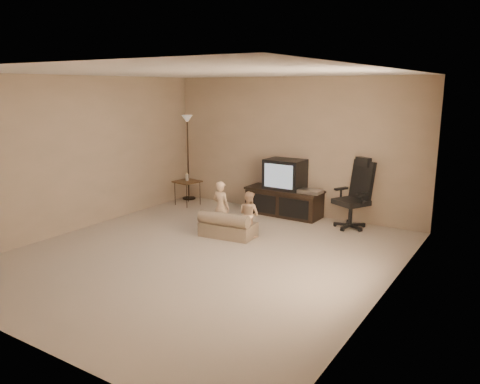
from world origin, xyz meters
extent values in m
plane|color=#B8A792|center=(0.00, 0.00, 0.00)|extent=(5.50, 5.50, 0.00)
plane|color=white|center=(0.00, 0.00, 2.50)|extent=(5.50, 5.50, 0.00)
plane|color=tan|center=(0.00, 2.75, 1.25)|extent=(5.00, 0.00, 5.00)
plane|color=tan|center=(0.00, -2.75, 1.25)|extent=(5.00, 0.00, 5.00)
plane|color=tan|center=(-2.50, 0.00, 1.25)|extent=(0.00, 5.50, 5.50)
plane|color=tan|center=(2.50, 0.00, 1.25)|extent=(0.00, 5.50, 5.50)
cube|color=black|center=(-0.02, 2.49, 0.22)|extent=(1.39, 0.52, 0.45)
cube|color=black|center=(-0.02, 2.49, 0.47)|extent=(1.44, 0.56, 0.04)
cube|color=black|center=(-0.35, 2.24, 0.23)|extent=(0.57, 0.03, 0.34)
cube|color=black|center=(0.30, 2.23, 0.23)|extent=(0.57, 0.03, 0.34)
cube|color=black|center=(-0.02, 2.51, 0.77)|extent=(0.70, 0.51, 0.54)
cube|color=white|center=(-0.03, 2.26, 0.77)|extent=(0.57, 0.02, 0.42)
cube|color=silver|center=(0.52, 2.43, 0.52)|extent=(0.40, 0.29, 0.06)
cylinder|color=black|center=(1.29, 2.35, 0.23)|extent=(0.07, 0.07, 0.38)
cube|color=black|center=(1.29, 2.35, 0.45)|extent=(0.63, 0.63, 0.08)
cube|color=black|center=(1.40, 2.55, 0.80)|extent=(0.48, 0.36, 0.66)
cube|color=black|center=(1.40, 2.55, 1.11)|extent=(0.29, 0.21, 0.15)
cube|color=black|center=(1.07, 2.47, 0.63)|extent=(0.18, 0.26, 0.04)
cube|color=black|center=(1.52, 2.23, 0.63)|extent=(0.18, 0.26, 0.04)
cube|color=brown|center=(-2.00, 2.13, 0.48)|extent=(0.51, 0.51, 0.03)
cylinder|color=black|center=(-2.20, 1.99, 0.24)|extent=(0.01, 0.01, 0.49)
cylinder|color=black|center=(-1.86, 1.93, 0.24)|extent=(0.01, 0.01, 0.49)
cylinder|color=black|center=(-2.14, 2.33, 0.24)|extent=(0.01, 0.01, 0.49)
cylinder|color=black|center=(-1.79, 2.27, 0.24)|extent=(0.01, 0.01, 0.49)
cylinder|color=beige|center=(-2.04, 2.17, 0.55)|extent=(0.06, 0.06, 0.12)
cone|color=#FCE4A4|center=(-2.04, 2.17, 0.64)|extent=(0.05, 0.05, 0.04)
cylinder|color=black|center=(-2.30, 2.55, 0.01)|extent=(0.27, 0.27, 0.03)
cylinder|color=black|center=(-2.30, 2.55, 0.84)|extent=(0.03, 0.03, 1.66)
cone|color=beige|center=(-2.30, 2.55, 1.68)|extent=(0.23, 0.23, 0.16)
cube|color=gray|center=(-0.19, 0.90, 0.11)|extent=(0.90, 0.56, 0.22)
cylinder|color=gray|center=(-0.18, 0.75, 0.31)|extent=(0.85, 0.30, 0.20)
imported|color=#D7AE86|center=(-0.36, 0.94, 0.43)|extent=(0.33, 0.26, 0.86)
imported|color=#D7AE86|center=(0.09, 1.07, 0.37)|extent=(0.39, 0.26, 0.73)
camera|label=1|loc=(3.78, -4.99, 2.32)|focal=35.00mm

